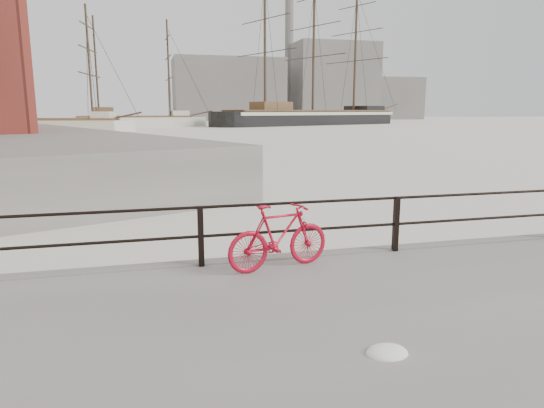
{
  "coord_description": "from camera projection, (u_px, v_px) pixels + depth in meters",
  "views": [
    {
      "loc": [
        -4.27,
        -7.81,
        2.85
      ],
      "look_at": [
        -1.88,
        1.5,
        1.0
      ],
      "focal_mm": 32.0,
      "sensor_mm": 36.0,
      "label": 1
    }
  ],
  "objects": [
    {
      "name": "schooner_left",
      "position": [
        55.0,
        132.0,
        67.38
      ],
      "size": [
        24.62,
        14.11,
        17.77
      ],
      "primitive_type": null,
      "rotation": [
        0.0,
        0.0,
        -0.16
      ],
      "color": "beige",
      "rests_on": "ground"
    },
    {
      "name": "guardrail",
      "position": [
        396.0,
        224.0,
        8.71
      ],
      "size": [
        28.0,
        0.1,
        1.0
      ],
      "primitive_type": null,
      "color": "black",
      "rests_on": "promenade"
    },
    {
      "name": "industrial_west",
      "position": [
        228.0,
        90.0,
        145.35
      ],
      "size": [
        32.0,
        18.0,
        18.0
      ],
      "primitive_type": "cube",
      "color": "gray",
      "rests_on": "ground"
    },
    {
      "name": "schooner_mid",
      "position": [
        136.0,
        127.0,
        87.68
      ],
      "size": [
        27.89,
        13.15,
        19.75
      ],
      "primitive_type": null,
      "rotation": [
        0.0,
        0.0,
        0.06
      ],
      "color": "silver",
      "rests_on": "ground"
    },
    {
      "name": "smokestack",
      "position": [
        289.0,
        51.0,
        157.77
      ],
      "size": [
        2.8,
        2.8,
        44.0
      ],
      "primitive_type": "cylinder",
      "color": "gray",
      "rests_on": "ground"
    },
    {
      "name": "ground",
      "position": [
        390.0,
        267.0,
        9.02
      ],
      "size": [
        400.0,
        400.0,
        0.0
      ],
      "primitive_type": "plane",
      "color": "white",
      "rests_on": "ground"
    },
    {
      "name": "industrial_east",
      "position": [
        387.0,
        99.0,
        169.4
      ],
      "size": [
        20.0,
        16.0,
        14.0
      ],
      "primitive_type": "cube",
      "color": "gray",
      "rests_on": "ground"
    },
    {
      "name": "industrial_mid",
      "position": [
        331.0,
        82.0,
        158.08
      ],
      "size": [
        26.0,
        20.0,
        24.0
      ],
      "primitive_type": "cube",
      "color": "gray",
      "rests_on": "ground"
    },
    {
      "name": "bicycle",
      "position": [
        279.0,
        236.0,
        7.72
      ],
      "size": [
        1.78,
        0.66,
        1.07
      ],
      "primitive_type": "imported",
      "rotation": [
        0.0,
        0.0,
        0.23
      ],
      "color": "#B40C22",
      "rests_on": "promenade"
    },
    {
      "name": "barque_black",
      "position": [
        312.0,
        125.0,
        99.39
      ],
      "size": [
        56.44,
        38.01,
        30.93
      ],
      "primitive_type": null,
      "rotation": [
        0.0,
        0.0,
        0.42
      ],
      "color": "black",
      "rests_on": "ground"
    }
  ]
}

